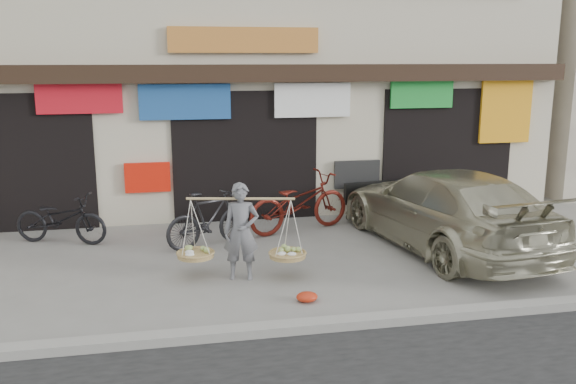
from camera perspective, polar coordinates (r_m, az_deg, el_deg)
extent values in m
plane|color=gray|center=(9.67, -1.21, -7.87)|extent=(70.00, 70.00, 0.00)
cube|color=gray|center=(7.83, 1.41, -12.46)|extent=(70.00, 0.25, 0.12)
cube|color=beige|center=(15.51, -5.57, 12.94)|extent=(14.00, 6.00, 7.00)
cube|color=black|center=(12.38, -4.03, 11.01)|extent=(14.00, 0.35, 0.35)
cube|color=black|center=(13.16, -23.98, 2.61)|extent=(3.00, 0.60, 2.70)
cube|color=black|center=(12.93, -4.14, 3.50)|extent=(3.00, 0.60, 2.70)
cube|color=black|center=(14.20, 14.23, 3.96)|extent=(3.00, 0.60, 2.70)
cube|color=red|center=(12.48, -18.94, 8.32)|extent=(1.60, 0.08, 0.60)
cube|color=#20549E|center=(12.38, -9.61, 8.32)|extent=(1.80, 0.08, 0.70)
cube|color=white|center=(12.73, 2.30, 8.59)|extent=(1.60, 0.08, 0.70)
cube|color=green|center=(13.48, 12.40, 8.96)|extent=(1.40, 0.08, 0.60)
cube|color=#FFA217|center=(14.42, 19.69, 7.14)|extent=(1.20, 0.08, 1.40)
cube|color=red|center=(12.58, -13.00, 1.34)|extent=(0.90, 0.08, 0.60)
cube|color=#252525|center=(13.20, 6.47, 1.66)|extent=(1.00, 0.08, 0.60)
cube|color=orange|center=(12.45, -4.12, 14.01)|extent=(3.00, 0.08, 0.50)
imported|color=slate|center=(9.37, -4.41, -3.71)|extent=(0.61, 0.47, 1.51)
cylinder|color=tan|center=(9.24, -4.46, -0.63)|extent=(1.62, 0.37, 0.04)
cylinder|color=tan|center=(9.57, -8.64, -5.83)|extent=(0.56, 0.56, 0.07)
ellipsoid|color=#A5BF66|center=(9.55, -8.65, -5.48)|extent=(0.39, 0.39, 0.10)
cylinder|color=tan|center=(9.45, -0.05, -5.91)|extent=(0.56, 0.56, 0.07)
ellipsoid|color=#A5BF66|center=(9.43, -0.05, -5.57)|extent=(0.39, 0.39, 0.10)
imported|color=black|center=(11.94, -20.49, -2.36)|extent=(1.88, 1.19, 0.93)
imported|color=black|center=(11.08, -7.35, -2.51)|extent=(1.76, 1.14, 1.03)
imported|color=#611810|center=(11.96, 1.03, -0.98)|extent=(2.33, 1.46, 1.16)
imported|color=#ACA88B|center=(11.24, 14.39, -1.52)|extent=(2.73, 5.19, 1.44)
cube|color=black|center=(13.22, 8.67, 0.07)|extent=(1.70, 0.35, 0.45)
cube|color=silver|center=(13.30, 8.53, -0.30)|extent=(0.45, 0.09, 0.12)
ellipsoid|color=red|center=(8.69, 1.78, -9.78)|extent=(0.31, 0.25, 0.14)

